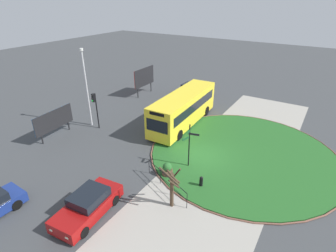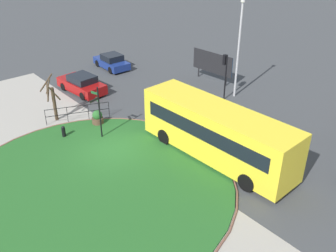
% 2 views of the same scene
% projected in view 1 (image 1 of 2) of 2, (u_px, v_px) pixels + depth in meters
% --- Properties ---
extents(ground, '(120.00, 120.00, 0.00)m').
position_uv_depth(ground, '(203.00, 157.00, 21.43)').
color(ground, '#3D3F42').
extents(sidewalk_paving, '(32.00, 7.74, 0.02)m').
position_uv_depth(sidewalk_paving, '(228.00, 165.00, 20.42)').
color(sidewalk_paving, '#9E998E').
rests_on(sidewalk_paving, ground).
extents(grass_island, '(14.95, 14.95, 0.10)m').
position_uv_depth(grass_island, '(243.00, 153.00, 21.86)').
color(grass_island, '#235B23').
rests_on(grass_island, ground).
extents(grass_kerb_ring, '(15.26, 15.26, 0.11)m').
position_uv_depth(grass_kerb_ring, '(243.00, 153.00, 21.86)').
color(grass_kerb_ring, brown).
rests_on(grass_kerb_ring, ground).
extents(signpost_directional, '(0.85, 0.92, 3.58)m').
position_uv_depth(signpost_directional, '(189.00, 143.00, 19.28)').
color(signpost_directional, black).
rests_on(signpost_directional, ground).
extents(bollard_foreground, '(0.24, 0.24, 0.84)m').
position_uv_depth(bollard_foreground, '(201.00, 182.00, 17.94)').
color(bollard_foreground, black).
rests_on(bollard_foreground, ground).
extents(railing_grass_edge, '(1.72, 4.06, 1.16)m').
position_uv_depth(railing_grass_edge, '(166.00, 180.00, 17.55)').
color(railing_grass_edge, black).
rests_on(railing_grass_edge, ground).
extents(bus_yellow, '(10.04, 2.93, 3.20)m').
position_uv_depth(bus_yellow, '(183.00, 108.00, 26.13)').
color(bus_yellow, yellow).
rests_on(bus_yellow, ground).
extents(car_near_lane, '(4.08, 1.89, 1.35)m').
position_uv_depth(car_near_lane, '(190.00, 89.00, 34.80)').
color(car_near_lane, navy).
rests_on(car_near_lane, ground).
extents(car_far_lane, '(4.62, 2.31, 1.48)m').
position_uv_depth(car_far_lane, '(88.00, 205.00, 15.58)').
color(car_far_lane, maroon).
rests_on(car_far_lane, ground).
extents(traffic_light_near, '(0.49, 0.29, 3.59)m').
position_uv_depth(traffic_light_near, '(95.00, 103.00, 24.77)').
color(traffic_light_near, black).
rests_on(traffic_light_near, ground).
extents(lamppost_tall, '(0.32, 0.32, 7.53)m').
position_uv_depth(lamppost_tall, '(86.00, 86.00, 24.84)').
color(lamppost_tall, '#B7B7BC').
rests_on(lamppost_tall, ground).
extents(billboard_left, '(4.17, 0.49, 2.59)m').
position_uv_depth(billboard_left, '(54.00, 120.00, 23.77)').
color(billboard_left, black).
rests_on(billboard_left, ground).
extents(billboard_right, '(3.93, 0.15, 3.49)m').
position_uv_depth(billboard_right, '(144.00, 77.00, 33.73)').
color(billboard_right, black).
rests_on(billboard_right, ground).
extents(planter_near_signpost, '(0.79, 0.79, 1.05)m').
position_uv_depth(planter_near_signpost, '(167.00, 170.00, 19.04)').
color(planter_near_signpost, brown).
rests_on(planter_near_signpost, ground).
extents(street_tree_bare, '(1.18, 1.20, 3.20)m').
position_uv_depth(street_tree_bare, '(172.00, 186.00, 15.72)').
color(street_tree_bare, '#423323').
rests_on(street_tree_bare, ground).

